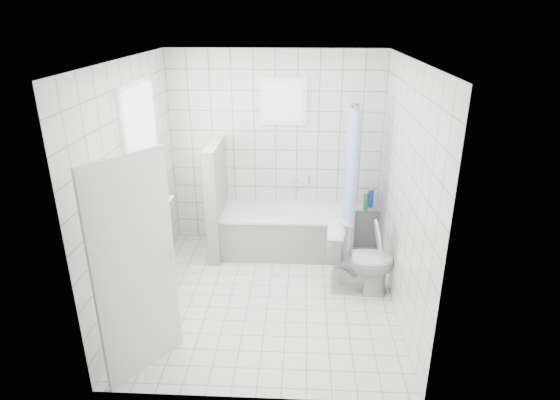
{
  "coord_description": "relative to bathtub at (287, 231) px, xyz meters",
  "views": [
    {
      "loc": [
        0.36,
        -4.5,
        3.02
      ],
      "look_at": [
        0.12,
        0.35,
        1.05
      ],
      "focal_mm": 30.0,
      "sensor_mm": 36.0,
      "label": 1
    }
  ],
  "objects": [
    {
      "name": "wall_right",
      "position": [
        1.23,
        -1.12,
        1.01
      ],
      "size": [
        0.02,
        3.0,
        2.6
      ],
      "primitive_type": "cube",
      "color": "white",
      "rests_on": "ground"
    },
    {
      "name": "tiled_ledge",
      "position": [
        1.1,
        0.25,
        -0.02
      ],
      "size": [
        0.4,
        0.24,
        0.55
      ],
      "primitive_type": "cube",
      "color": "white",
      "rests_on": "ground"
    },
    {
      "name": "curtain_rod",
      "position": [
        0.78,
        -0.02,
        1.71
      ],
      "size": [
        0.02,
        0.8,
        0.02
      ],
      "primitive_type": "cylinder",
      "rotation": [
        1.57,
        0.0,
        0.0
      ],
      "color": "silver",
      "rests_on": "wall_back"
    },
    {
      "name": "ground",
      "position": [
        -0.17,
        -1.12,
        -0.29
      ],
      "size": [
        3.0,
        3.0,
        0.0
      ],
      "primitive_type": "plane",
      "color": "white",
      "rests_on": "ground"
    },
    {
      "name": "door",
      "position": [
        -1.19,
        -2.27,
        0.71
      ],
      "size": [
        0.48,
        0.68,
        2.0
      ],
      "primitive_type": "cube",
      "rotation": [
        0.0,
        0.0,
        -0.6
      ],
      "color": "silver",
      "rests_on": "ground"
    },
    {
      "name": "sill_bottles",
      "position": [
        -1.47,
        -0.84,
        0.75
      ],
      "size": [
        0.16,
        0.8,
        0.3
      ],
      "color": "#EF5D87",
      "rests_on": "window_sill"
    },
    {
      "name": "wall_back",
      "position": [
        -0.17,
        0.38,
        1.01
      ],
      "size": [
        2.8,
        0.02,
        2.6
      ],
      "primitive_type": "cube",
      "color": "white",
      "rests_on": "ground"
    },
    {
      "name": "tub_faucet",
      "position": [
        0.1,
        0.33,
        0.56
      ],
      "size": [
        0.18,
        0.06,
        0.06
      ],
      "primitive_type": "cube",
      "color": "silver",
      "rests_on": "wall_back"
    },
    {
      "name": "shower_curtain",
      "position": [
        0.78,
        -0.16,
        0.81
      ],
      "size": [
        0.14,
        0.48,
        1.78
      ],
      "primitive_type": null,
      "color": "#4569CB",
      "rests_on": "curtain_rod"
    },
    {
      "name": "wall_left",
      "position": [
        -1.57,
        -1.12,
        1.01
      ],
      "size": [
        0.02,
        3.0,
        2.6
      ],
      "primitive_type": "cube",
      "color": "white",
      "rests_on": "ground"
    },
    {
      "name": "toilet",
      "position": [
        0.86,
        -0.93,
        0.1
      ],
      "size": [
        0.79,
        0.48,
        0.78
      ],
      "primitive_type": "imported",
      "rotation": [
        0.0,
        0.0,
        1.52
      ],
      "color": "white",
      "rests_on": "ground"
    },
    {
      "name": "wall_front",
      "position": [
        -0.17,
        -2.62,
        1.01
      ],
      "size": [
        2.8,
        0.02,
        2.6
      ],
      "primitive_type": "cube",
      "color": "white",
      "rests_on": "ground"
    },
    {
      "name": "partition_wall",
      "position": [
        -0.91,
        -0.05,
        0.46
      ],
      "size": [
        0.15,
        0.85,
        1.5
      ],
      "primitive_type": "cube",
      "color": "white",
      "rests_on": "ground"
    },
    {
      "name": "ceiling",
      "position": [
        -0.17,
        -1.12,
        2.31
      ],
      "size": [
        3.0,
        3.0,
        0.0
      ],
      "primitive_type": "plane",
      "rotation": [
        3.14,
        0.0,
        0.0
      ],
      "color": "white",
      "rests_on": "ground"
    },
    {
      "name": "window_back",
      "position": [
        -0.07,
        0.33,
        1.66
      ],
      "size": [
        0.5,
        0.01,
        0.5
      ],
      "primitive_type": "cube",
      "color": "white",
      "rests_on": "wall_back"
    },
    {
      "name": "window_left",
      "position": [
        -1.52,
        -0.82,
        1.31
      ],
      "size": [
        0.01,
        0.9,
        1.4
      ],
      "primitive_type": "cube",
      "color": "white",
      "rests_on": "wall_left"
    },
    {
      "name": "bathtub",
      "position": [
        0.0,
        0.0,
        0.0
      ],
      "size": [
        1.69,
        0.77,
        0.58
      ],
      "color": "white",
      "rests_on": "ground"
    },
    {
      "name": "ledge_bottles",
      "position": [
        1.08,
        0.23,
        0.38
      ],
      "size": [
        0.14,
        0.16,
        0.25
      ],
      "color": "blue",
      "rests_on": "tiled_ledge"
    },
    {
      "name": "window_sill",
      "position": [
        -1.48,
        -0.82,
        0.57
      ],
      "size": [
        0.18,
        1.02,
        0.08
      ],
      "primitive_type": "cube",
      "color": "white",
      "rests_on": "wall_left"
    }
  ]
}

